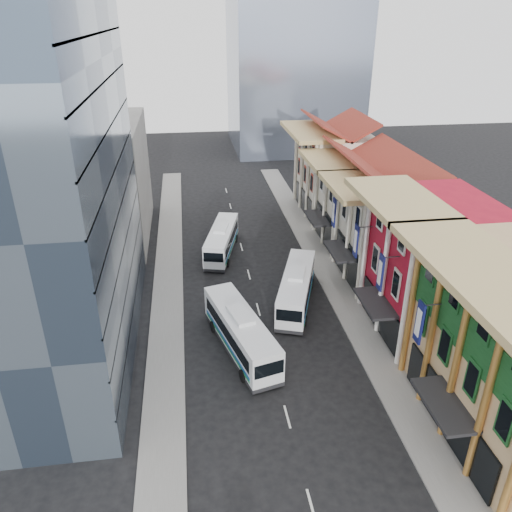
{
  "coord_description": "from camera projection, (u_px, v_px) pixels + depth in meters",
  "views": [
    {
      "loc": [
        -5.8,
        -17.54,
        25.3
      ],
      "look_at": [
        -0.14,
        22.52,
        5.37
      ],
      "focal_mm": 35.0,
      "sensor_mm": 36.0,
      "label": 1
    }
  ],
  "objects": [
    {
      "name": "shophouse_cream_near",
      "position": [
        388.0,
        234.0,
        50.57
      ],
      "size": [
        8.0,
        9.0,
        10.0
      ],
      "primitive_type": "cube",
      "color": "beige",
      "rests_on": "ground"
    },
    {
      "name": "bus_left_near",
      "position": [
        241.0,
        332.0,
        40.62
      ],
      "size": [
        5.48,
        11.66,
        3.64
      ],
      "primitive_type": null,
      "rotation": [
        0.0,
        0.0,
        0.26
      ],
      "color": "silver",
      "rests_on": "ground"
    },
    {
      "name": "office_tower",
      "position": [
        30.0,
        171.0,
        35.6
      ],
      "size": [
        12.0,
        26.0,
        30.0
      ],
      "primitive_type": "cube",
      "color": "#3F4F65",
      "rests_on": "ground"
    },
    {
      "name": "bus_left_far",
      "position": [
        222.0,
        240.0,
        57.25
      ],
      "size": [
        4.93,
        10.74,
        3.35
      ],
      "primitive_type": null,
      "rotation": [
        0.0,
        0.0,
        -0.25
      ],
      "color": "white",
      "rests_on": "ground"
    },
    {
      "name": "shophouse_cream_far",
      "position": [
        335.0,
        173.0,
        67.67
      ],
      "size": [
        8.0,
        12.0,
        11.0
      ],
      "primitive_type": "cube",
      "color": "beige",
      "rests_on": "ground"
    },
    {
      "name": "office_block_far",
      "position": [
        102.0,
        181.0,
        59.69
      ],
      "size": [
        10.0,
        18.0,
        14.0
      ],
      "primitive_type": "cube",
      "color": "gray",
      "rests_on": "ground"
    },
    {
      "name": "shophouse_cream_mid",
      "position": [
        360.0,
        203.0,
        58.57
      ],
      "size": [
        8.0,
        9.0,
        10.0
      ],
      "primitive_type": "cube",
      "color": "beige",
      "rests_on": "ground"
    },
    {
      "name": "sidewalk_right",
      "position": [
        345.0,
        302.0,
        48.06
      ],
      "size": [
        3.0,
        90.0,
        0.15
      ],
      "primitive_type": "cube",
      "color": "slate",
      "rests_on": "ground"
    },
    {
      "name": "sidewalk_left",
      "position": [
        167.0,
        316.0,
        45.93
      ],
      "size": [
        3.0,
        90.0,
        0.15
      ],
      "primitive_type": "cube",
      "color": "slate",
      "rests_on": "ground"
    },
    {
      "name": "bus_right",
      "position": [
        296.0,
        287.0,
        47.21
      ],
      "size": [
        6.0,
        11.27,
        3.54
      ],
      "primitive_type": null,
      "rotation": [
        0.0,
        0.0,
        -0.33
      ],
      "color": "white",
      "rests_on": "ground"
    },
    {
      "name": "shophouse_red",
      "position": [
        432.0,
        268.0,
        41.69
      ],
      "size": [
        8.0,
        10.0,
        12.0
      ],
      "primitive_type": "cube",
      "color": "#AD1326",
      "rests_on": "ground"
    }
  ]
}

